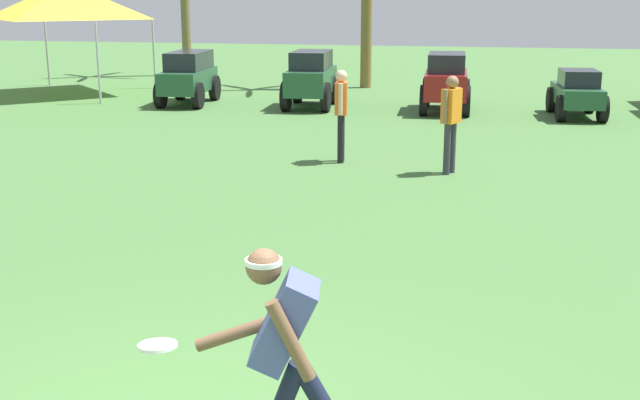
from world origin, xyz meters
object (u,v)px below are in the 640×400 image
frisbee_in_flight (158,346)px  teammate_deep (451,115)px  parked_car_slot_c (446,81)px  parked_car_slot_d (577,93)px  event_tent (66,0)px  frisbee_thrower (286,349)px  parked_car_slot_a (188,76)px  parked_car_slot_b (311,78)px  teammate_midfield (341,107)px

frisbee_in_flight → teammate_deep: (1.31, 8.46, 0.23)m
parked_car_slot_c → parked_car_slot_d: size_ratio=1.06×
parked_car_slot_d → event_tent: 13.89m
frisbee_thrower → teammate_deep: size_ratio=0.90×
event_tent → parked_car_slot_a: bearing=-17.8°
frisbee_thrower → parked_car_slot_c: (-0.02, 15.48, -0.05)m
event_tent → frisbee_in_flight: bearing=-59.5°
frisbee_thrower → parked_car_slot_b: 15.88m
teammate_midfield → event_tent: 12.16m
teammate_midfield → teammate_deep: bearing=-15.9°
frisbee_in_flight → parked_car_slot_b: size_ratio=0.13×
frisbee_thrower → event_tent: event_tent is taller
parked_car_slot_d → event_tent: bearing=173.4°
teammate_midfield → parked_car_slot_a: teammate_midfield is taller
parked_car_slot_d → event_tent: (-13.65, 1.58, 2.03)m
frisbee_in_flight → parked_car_slot_d: parked_car_slot_d is taller
event_tent → teammate_midfield: bearing=-39.7°
teammate_midfield → parked_car_slot_a: (-5.23, 6.41, -0.22)m
teammate_deep → parked_car_slot_b: teammate_deep is taller
teammate_deep → parked_car_slot_d: teammate_deep is taller
parked_car_slot_a → parked_car_slot_d: bearing=-1.7°
frisbee_thrower → teammate_deep: teammate_deep is taller
teammate_midfield → event_tent: size_ratio=0.42×
frisbee_in_flight → event_tent: bearing=120.5°
parked_car_slot_b → event_tent: bearing=170.3°
frisbee_thrower → teammate_midfield: (-1.39, 9.05, 0.15)m
parked_car_slot_a → parked_car_slot_d: 9.62m
teammate_deep → parked_car_slot_b: 7.99m
parked_car_slot_b → parked_car_slot_c: same height
event_tent → parked_car_slot_b: bearing=-9.7°
parked_car_slot_b → frisbee_thrower: bearing=-77.7°
teammate_deep → parked_car_slot_b: bearing=118.9°
frisbee_thrower → parked_car_slot_d: size_ratio=0.62×
teammate_midfield → parked_car_slot_d: bearing=54.4°
teammate_deep → event_tent: bearing=143.5°
parked_car_slot_d → parked_car_slot_b: bearing=177.0°
parked_car_slot_a → parked_car_slot_c: (6.59, 0.02, 0.02)m
parked_car_slot_d → parked_car_slot_c: bearing=174.3°
parked_car_slot_a → frisbee_thrower: bearing=-66.8°
parked_car_slot_d → event_tent: event_tent is taller
frisbee_thrower → teammate_deep: (0.47, 8.52, 0.15)m
teammate_midfield → parked_car_slot_b: size_ratio=0.65×
frisbee_in_flight → parked_car_slot_b: (-2.55, 15.45, 0.03)m
teammate_deep → parked_car_slot_c: (-0.50, 6.96, -0.20)m
frisbee_thrower → event_tent: 19.93m
parked_car_slot_b → event_tent: size_ratio=0.65×
teammate_midfield → parked_car_slot_d: 7.54m
parked_car_slot_c → teammate_deep: bearing=-85.9°
frisbee_thrower → parked_car_slot_c: frisbee_thrower is taller
parked_car_slot_c → event_tent: event_tent is taller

